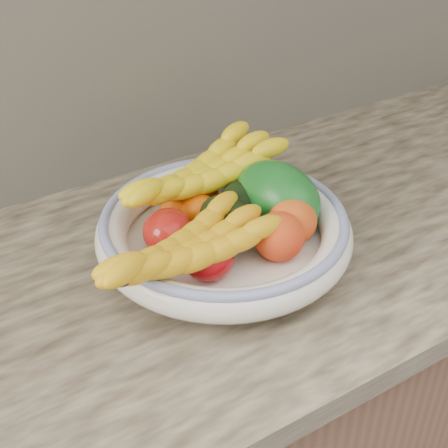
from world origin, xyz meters
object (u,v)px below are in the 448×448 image
fruit_bowl (224,230)px  banana_bunch_back (202,179)px  banana_bunch_front (187,254)px  green_mango (277,197)px

fruit_bowl → banana_bunch_back: size_ratio=1.19×
fruit_bowl → banana_bunch_front: banana_bunch_front is taller
banana_bunch_back → banana_bunch_front: size_ratio=1.08×
fruit_bowl → banana_bunch_front: size_ratio=1.29×
fruit_bowl → banana_bunch_back: banana_bunch_back is taller
green_mango → banana_bunch_back: bearing=119.8°
green_mango → banana_bunch_front: (-0.20, -0.06, 0.01)m
banana_bunch_front → banana_bunch_back: bearing=41.0°
banana_bunch_back → fruit_bowl: bearing=-112.7°
green_mango → banana_bunch_back: (-0.08, 0.09, 0.01)m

